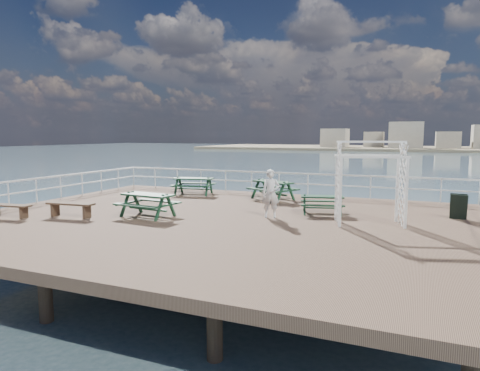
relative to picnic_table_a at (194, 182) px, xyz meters
name	(u,v)px	position (x,y,z in m)	size (l,w,h in m)	color
ground	(220,222)	(3.86, -5.02, -0.74)	(18.00, 14.00, 0.30)	brown
sea_backdrop	(442,146)	(16.40, 129.05, -1.10)	(300.00, 300.00, 9.20)	#3F5B6A
railing	(245,186)	(3.79, -2.45, 0.28)	(17.77, 13.76, 1.10)	white
picnic_table_a	(194,182)	(0.00, 0.00, 0.00)	(2.16, 1.86, 0.93)	#13351E
picnic_table_b	(273,186)	(4.18, -0.08, 0.01)	(2.45, 2.28, 0.95)	#13351E
picnic_table_c	(322,201)	(7.02, -2.74, -0.10)	(1.85, 1.64, 0.76)	#13351E
picnic_table_d	(148,200)	(1.31, -5.75, 0.01)	(2.07, 1.74, 0.94)	#13351E
flat_bench_near	(71,206)	(-1.18, -6.94, -0.20)	(1.84, 0.62, 0.52)	brown
flat_bench_far	(9,208)	(-3.13, -7.87, -0.24)	(1.68, 0.60, 0.47)	brown
trellis_arbor	(370,188)	(8.86, -4.02, 0.63)	(2.46, 1.77, 2.76)	white
sandwich_board	(458,207)	(11.66, -1.92, -0.16)	(0.55, 0.41, 0.90)	black
person	(271,194)	(5.49, -4.21, 0.27)	(0.63, 0.41, 1.73)	white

